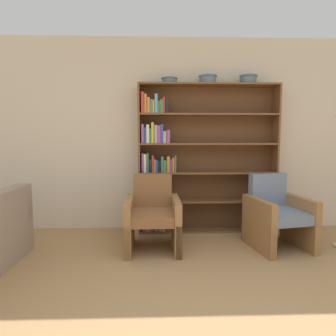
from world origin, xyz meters
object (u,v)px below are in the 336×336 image
object	(u,v)px
bookshelf	(194,160)
armchair_cushioned	(277,215)
bowl_olive	(169,80)
armchair_leather	(153,216)
bowl_sage	(248,79)
bowl_brass	(208,79)

from	to	relation	value
bookshelf	armchair_cushioned	bearing A→B (deg)	-35.57
bookshelf	bowl_olive	xyz separation A→B (m)	(-0.35, -0.02, 1.10)
bowl_olive	armchair_leather	size ratio (longest dim) A/B	0.26
bookshelf	bowl_sage	bearing A→B (deg)	-1.39
bookshelf	armchair_leather	size ratio (longest dim) A/B	2.35
bookshelf	bowl_brass	distance (m)	1.13
bowl_brass	armchair_cushioned	world-z (taller)	bowl_brass
bowl_olive	armchair_cushioned	size ratio (longest dim) A/B	0.26
bowl_brass	armchair_leather	world-z (taller)	bowl_brass
bowl_sage	armchair_leather	world-z (taller)	bowl_sage
bowl_brass	bowl_olive	bearing A→B (deg)	180.00
bowl_sage	armchair_cushioned	bearing A→B (deg)	-72.66
bookshelf	armchair_cushioned	size ratio (longest dim) A/B	2.35
bowl_sage	armchair_cushioned	world-z (taller)	bowl_sage
armchair_leather	armchair_cushioned	xyz separation A→B (m)	(1.52, -0.00, 0.00)
bowl_olive	bowl_sage	world-z (taller)	bowl_sage
bookshelf	bowl_olive	bearing A→B (deg)	-177.08
bowl_olive	bowl_sage	distance (m)	1.09
bowl_sage	armchair_leather	bearing A→B (deg)	-153.51
bookshelf	bowl_olive	world-z (taller)	bowl_olive
bowl_sage	armchair_cushioned	distance (m)	1.88
bookshelf	bowl_olive	distance (m)	1.15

